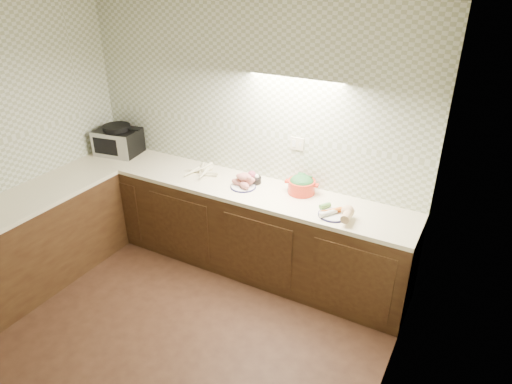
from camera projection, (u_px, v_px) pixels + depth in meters
The scene contains 8 objects.
room at pixel (108, 172), 2.95m from camera, with size 3.60×3.60×2.60m.
counter at pixel (126, 244), 4.31m from camera, with size 3.60×3.60×0.90m.
toaster_oven at pixel (118, 140), 5.07m from camera, with size 0.51×0.42×0.33m.
parsnip_pile at pixel (203, 170), 4.65m from camera, with size 0.41×0.34×0.07m.
sweet_potato_plate at pixel (244, 182), 4.35m from camera, with size 0.25×0.25×0.15m.
onion_bowl at pixel (253, 178), 4.45m from camera, with size 0.16×0.16×0.12m.
dutch_oven at pixel (302, 185), 4.23m from camera, with size 0.32×0.29×0.18m.
veg_plate at pixel (340, 212), 3.86m from camera, with size 0.33×0.26×0.12m.
Camera 1 is at (2.13, -1.89, 2.86)m, focal length 32.00 mm.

